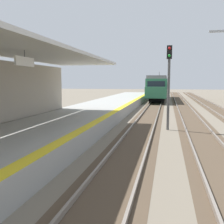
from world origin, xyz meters
TOP-DOWN VIEW (x-y plane):
  - station_platform at (-2.50, 16.00)m, footprint 5.00×80.00m
  - track_pair_nearest_platform at (1.90, 20.00)m, footprint 2.34×120.00m
  - track_pair_middle at (5.30, 20.00)m, footprint 2.34×120.00m
  - approaching_train at (1.90, 47.59)m, footprint 2.93×19.60m
  - rail_signal_post at (3.49, 19.53)m, footprint 0.32×0.34m

SIDE VIEW (x-z plane):
  - track_pair_nearest_platform at x=1.90m, z-range -0.03..0.13m
  - track_pair_middle at x=5.30m, z-range -0.03..0.13m
  - station_platform at x=-2.50m, z-range 0.00..0.90m
  - approaching_train at x=1.90m, z-range -0.20..4.56m
  - rail_signal_post at x=3.49m, z-range 0.59..5.79m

